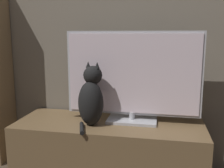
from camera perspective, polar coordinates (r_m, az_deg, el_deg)
wall_back at (r=2.17m, az=1.02°, el=16.48°), size 4.80×0.05×2.60m
tv_stand at (r=2.05m, az=-0.61°, el=-14.17°), size 1.39×0.52×0.44m
tv at (r=1.92m, az=4.54°, el=1.47°), size 0.99×0.22×0.67m
cat at (r=1.87m, az=-4.52°, el=-3.12°), size 0.22×0.33×0.45m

